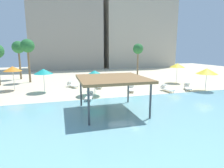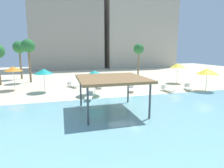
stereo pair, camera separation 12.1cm
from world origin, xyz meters
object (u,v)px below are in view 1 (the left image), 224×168
Objects in this scene: beach_umbrella_orange_3 at (13,69)px; beach_umbrella_yellow_4 at (207,71)px; lounge_chair_1 at (89,96)px; lounge_chair_5 at (167,88)px; lounge_chair_4 at (131,88)px; lounge_chair_0 at (188,87)px; palm_tree_1 at (138,50)px; beach_umbrella_teal_1 at (95,74)px; lounge_chair_3 at (72,85)px; beach_umbrella_teal_2 at (43,71)px; shade_pavilion at (112,79)px; beach_umbrella_yellow_0 at (177,65)px; palm_tree_0 at (28,47)px; palm_tree_3 at (18,48)px; lounge_chair_2 at (98,85)px.

beach_umbrella_yellow_4 is at bearing -16.99° from beach_umbrella_orange_3.
beach_umbrella_orange_3 is 10.31m from lounge_chair_1.
lounge_chair_5 is at bearing 113.29° from lounge_chair_1.
lounge_chair_0 is at bearing 103.32° from lounge_chair_4.
palm_tree_1 reaches higher than lounge_chair_5.
lounge_chair_3 is at bearing 112.43° from beach_umbrella_teal_1.
lounge_chair_0 is at bearing -11.85° from beach_umbrella_teal_2.
shade_pavilion is at bearing -61.53° from lounge_chair_5.
lounge_chair_5 is (7.87, 5.09, -2.16)m from shade_pavilion.
palm_tree_1 is (-1.84, 9.45, 2.21)m from beach_umbrella_yellow_0.
beach_umbrella_yellow_4 is at bearing -30.25° from palm_tree_0.
beach_umbrella_orange_3 reaches higher than lounge_chair_1.
lounge_chair_4 is (4.29, 0.67, -1.91)m from beach_umbrella_teal_1.
beach_umbrella_teal_2 reaches higher than lounge_chair_5.
lounge_chair_4 is at bearing -18.46° from beach_umbrella_orange_3.
lounge_chair_1 is (4.28, -4.44, -1.98)m from beach_umbrella_teal_2.
lounge_chair_4 is at bearing -43.81° from palm_tree_3.
beach_umbrella_yellow_0 is 24.14m from palm_tree_3.
beach_umbrella_yellow_4 is 0.42× the size of palm_tree_0.
shade_pavilion is 2.46× the size of lounge_chair_3.
lounge_chair_4 is (4.03, 6.22, -2.16)m from shade_pavilion.
beach_umbrella_orange_3 is at bearing -84.42° from palm_tree_3.
beach_umbrella_orange_3 is 20.33m from lounge_chair_0.
palm_tree_1 is at bearing 23.87° from beach_umbrella_orange_3.
palm_tree_1 is (6.37, 12.79, 4.36)m from lounge_chair_4.
lounge_chair_5 is (16.68, -5.42, -2.16)m from beach_umbrella_orange_3.
lounge_chair_1 is at bearing -157.48° from beach_umbrella_yellow_0.
beach_umbrella_teal_2 reaches higher than lounge_chair_2.
lounge_chair_1 is 1.01× the size of lounge_chair_3.
beach_umbrella_orange_3 is 1.43× the size of lounge_chair_5.
lounge_chair_2 is (1.94, 5.17, 0.00)m from lounge_chair_1.
lounge_chair_2 is (-11.38, 5.14, -1.93)m from beach_umbrella_yellow_4.
lounge_chair_3 is at bearing -108.00° from lounge_chair_2.
lounge_chair_0 is 0.99× the size of lounge_chair_3.
shade_pavilion reaches higher than lounge_chair_3.
lounge_chair_3 is at bearing 102.28° from shade_pavilion.
beach_umbrella_yellow_4 is 1.30× the size of lounge_chair_1.
lounge_chair_0 is at bearing -15.46° from beach_umbrella_orange_3.
palm_tree_0 reaches higher than beach_umbrella_orange_3.
lounge_chair_3 is (-2.00, 4.84, -1.91)m from beach_umbrella_teal_1.
beach_umbrella_teal_1 reaches higher than lounge_chair_2.
lounge_chair_2 and lounge_chair_3 have the same top height.
beach_umbrella_yellow_4 is 0.45× the size of palm_tree_1.
palm_tree_0 is at bearing -106.12° from lounge_chair_4.
beach_umbrella_teal_2 is at bearing -30.40° from beach_umbrella_orange_3.
palm_tree_1 is at bearing 165.23° from lounge_chair_5.
beach_umbrella_teal_2 is 6.48m from lounge_chair_1.
beach_umbrella_yellow_0 is at bearing 59.89° from lounge_chair_3.
beach_umbrella_teal_2 is 6.57m from lounge_chair_2.
lounge_chair_1 and lounge_chair_4 have the same top height.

